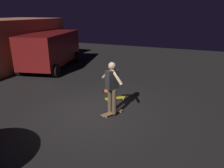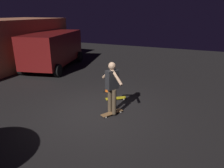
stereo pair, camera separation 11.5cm
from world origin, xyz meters
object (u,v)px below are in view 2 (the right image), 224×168
Objects in this scene: skateboard_spare at (116,98)px; skater at (112,84)px; parked_van at (53,48)px; traffic_cone at (108,87)px; skateboard_ridden at (112,113)px.

skater reaches higher than skateboard_spare.
skater is at bearing -163.21° from skateboard_spare.
parked_van is 10.69× the size of traffic_cone.
skater is (-4.17, -5.56, -0.12)m from parked_van.
skateboard_ridden is 1.69× the size of traffic_cone.
parked_van is 5.28m from traffic_cone.
skateboard_spare is at bearing -119.99° from parked_van.
skater reaches higher than traffic_cone.
parked_van is 6.12m from skateboard_spare.
traffic_cone is at bearing 28.23° from skater.
skater reaches higher than skateboard_ridden.
skateboard_spare is 0.44× the size of skater.
traffic_cone reaches higher than skateboard_spare.
skateboard_spare is at bearing 16.79° from skater.
skateboard_spare is (-3.01, -5.21, -1.11)m from parked_van.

